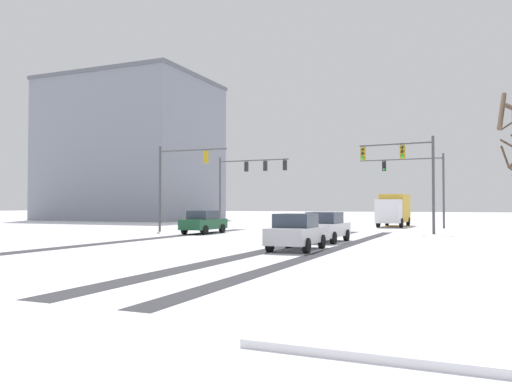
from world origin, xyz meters
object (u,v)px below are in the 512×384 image
object	(u,v)px
traffic_signal_near_left	(178,173)
car_white_second	(325,227)
traffic_signal_far_left	(247,175)
traffic_signal_far_right	(418,177)
car_dark_green_lead	(203,222)
box_truck_delivery	(394,209)
office_building_far_left_block	(132,151)
car_silver_third	(297,232)
traffic_signal_near_right	(407,166)

from	to	relation	value
traffic_signal_near_left	car_white_second	bearing A→B (deg)	-24.93
traffic_signal_far_left	car_white_second	world-z (taller)	traffic_signal_far_left
traffic_signal_far_right	car_dark_green_lead	world-z (taller)	traffic_signal_far_right
box_truck_delivery	office_building_far_left_block	size ratio (longest dim) A/B	0.35
traffic_signal_near_left	car_white_second	world-z (taller)	traffic_signal_near_left
traffic_signal_near_left	car_silver_third	size ratio (longest dim) A/B	1.57
traffic_signal_far_right	office_building_far_left_block	size ratio (longest dim) A/B	0.34
car_white_second	office_building_far_left_block	size ratio (longest dim) A/B	0.19
car_silver_third	box_truck_delivery	bearing A→B (deg)	89.46
traffic_signal_near_left	car_silver_third	distance (m)	17.94
box_truck_delivery	office_building_far_left_block	distance (m)	38.84
traffic_signal_far_right	traffic_signal_near_right	size ratio (longest dim) A/B	1.13
traffic_signal_near_right	traffic_signal_near_left	bearing A→B (deg)	-172.86
traffic_signal_far_left	car_dark_green_lead	distance (m)	12.03
car_silver_third	box_truck_delivery	world-z (taller)	box_truck_delivery
traffic_signal_far_right	car_silver_third	size ratio (longest dim) A/B	1.77
car_dark_green_lead	car_white_second	xyz separation A→B (m)	(10.12, -4.72, 0.00)
traffic_signal_near_left	box_truck_delivery	size ratio (longest dim) A/B	0.88
traffic_signal_far_left	car_dark_green_lead	bearing A→B (deg)	-81.33
traffic_signal_far_right	traffic_signal_near_right	xyz separation A→B (m)	(0.41, -11.94, 0.09)
traffic_signal_far_left	office_building_far_left_block	distance (m)	29.49
car_dark_green_lead	box_truck_delivery	bearing A→B (deg)	58.92
traffic_signal_far_right	box_truck_delivery	bearing A→B (deg)	138.85
traffic_signal_far_right	car_white_second	world-z (taller)	traffic_signal_far_right
car_white_second	car_dark_green_lead	bearing A→B (deg)	154.99
traffic_signal_near_left	office_building_far_left_block	size ratio (longest dim) A/B	0.30
traffic_signal_near_left	traffic_signal_far_right	bearing A→B (deg)	41.14
box_truck_delivery	car_dark_green_lead	bearing A→B (deg)	-121.08
traffic_signal_near_right	car_dark_green_lead	xyz separation A→B (m)	(-13.44, -3.43, -3.78)
traffic_signal_far_right	car_silver_third	bearing A→B (deg)	-96.10
box_truck_delivery	office_building_far_left_block	xyz separation A→B (m)	(-36.87, 9.23, 7.99)
traffic_signal_far_left	car_white_second	xyz separation A→B (m)	(11.83, -15.93, -4.01)
office_building_far_left_block	car_silver_third	bearing A→B (deg)	-45.21
car_white_second	office_building_far_left_block	world-z (taller)	office_building_far_left_block
car_white_second	traffic_signal_far_left	bearing A→B (deg)	126.59
traffic_signal_near_right	office_building_far_left_block	distance (m)	46.35
car_dark_green_lead	traffic_signal_near_right	bearing A→B (deg)	14.33
box_truck_delivery	car_silver_third	bearing A→B (deg)	-90.54
traffic_signal_far_right	box_truck_delivery	distance (m)	4.35
car_white_second	box_truck_delivery	xyz separation A→B (m)	(0.45, 22.25, 0.82)
traffic_signal_near_left	office_building_far_left_block	distance (m)	34.85
traffic_signal_near_right	traffic_signal_far_left	xyz separation A→B (m)	(-15.15, 7.78, 0.23)
traffic_signal_near_left	car_silver_third	xyz separation A→B (m)	(13.30, -11.50, -3.59)
car_silver_third	car_white_second	bearing A→B (deg)	91.97
traffic_signal_far_right	box_truck_delivery	world-z (taller)	traffic_signal_far_right
traffic_signal_near_right	box_truck_delivery	distance (m)	14.68
traffic_signal_far_right	traffic_signal_far_left	bearing A→B (deg)	-164.23
traffic_signal_near_left	traffic_signal_near_right	world-z (taller)	same
traffic_signal_far_right	traffic_signal_far_left	distance (m)	15.32
traffic_signal_far_left	car_silver_third	xyz separation A→B (m)	(12.01, -21.34, -4.01)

